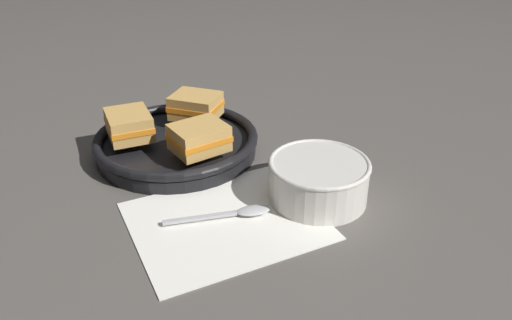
# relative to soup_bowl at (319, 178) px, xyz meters

# --- Properties ---
(ground_plane) EXTENTS (4.00, 4.00, 0.00)m
(ground_plane) POSITION_rel_soup_bowl_xyz_m (-0.09, 0.06, -0.04)
(ground_plane) COLOR #56514C
(napkin) EXTENTS (0.28, 0.24, 0.00)m
(napkin) POSITION_rel_soup_bowl_xyz_m (-0.16, 0.00, -0.04)
(napkin) COLOR white
(napkin) RESTS_ON ground_plane
(soup_bowl) EXTENTS (0.16, 0.16, 0.07)m
(soup_bowl) POSITION_rel_soup_bowl_xyz_m (0.00, 0.00, 0.00)
(soup_bowl) COLOR silver
(soup_bowl) RESTS_ON ground_plane
(spoon) EXTENTS (0.17, 0.05, 0.01)m
(spoon) POSITION_rel_soup_bowl_xyz_m (-0.14, 0.00, -0.03)
(spoon) COLOR #B7B7BC
(spoon) RESTS_ON napkin
(skillet) EXTENTS (0.31, 0.31, 0.04)m
(skillet) POSITION_rel_soup_bowl_xyz_m (-0.16, 0.24, -0.02)
(skillet) COLOR black
(skillet) RESTS_ON ground_plane
(sandwich_near_left) EXTENTS (0.12, 0.12, 0.05)m
(sandwich_near_left) POSITION_rel_soup_bowl_xyz_m (-0.10, 0.30, 0.03)
(sandwich_near_left) COLOR tan
(sandwich_near_left) RESTS_ON skillet
(sandwich_near_right) EXTENTS (0.08, 0.09, 0.05)m
(sandwich_near_right) POSITION_rel_soup_bowl_xyz_m (-0.24, 0.26, 0.03)
(sandwich_near_right) COLOR tan
(sandwich_near_right) RESTS_ON skillet
(sandwich_far_left) EXTENTS (0.10, 0.09, 0.05)m
(sandwich_far_left) POSITION_rel_soup_bowl_xyz_m (-0.14, 0.16, 0.03)
(sandwich_far_left) COLOR tan
(sandwich_far_left) RESTS_ON skillet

